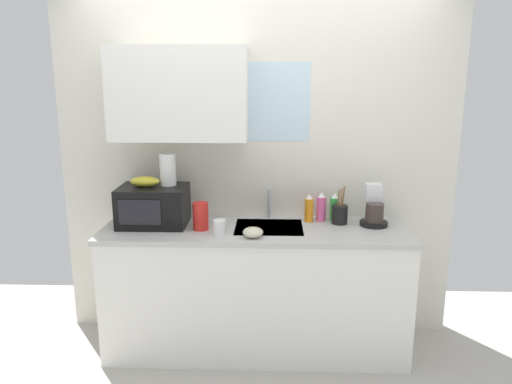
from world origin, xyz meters
TOP-DOWN VIEW (x-y plane):
  - kitchen_wall_assembly at (-0.10, 0.31)m, footprint 2.86×0.42m
  - counter_unit at (0.00, 0.00)m, footprint 2.09×0.63m
  - sink_faucet at (0.09, 0.24)m, footprint 0.03×0.03m
  - microwave at (-0.71, 0.05)m, footprint 0.46×0.35m
  - banana_bunch at (-0.76, 0.05)m, footprint 0.20×0.11m
  - paper_towel_roll at (-0.61, 0.10)m, footprint 0.11×0.11m
  - coffee_maker at (0.81, 0.11)m, footprint 0.19×0.21m
  - dish_soap_bottle_orange at (0.37, 0.16)m, footprint 0.06×0.06m
  - dish_soap_bottle_pink at (0.46, 0.18)m, footprint 0.07×0.07m
  - dish_soap_bottle_green at (0.55, 0.20)m, footprint 0.06×0.06m
  - cereal_canister at (-0.37, -0.05)m, footprint 0.10×0.10m
  - mug_white at (-0.23, -0.14)m, footprint 0.08×0.08m
  - utensil_crock at (0.58, 0.12)m, footprint 0.11×0.11m
  - small_bowl at (-0.01, -0.20)m, footprint 0.13×0.13m

SIDE VIEW (x-z plane):
  - counter_unit at x=0.00m, z-range 0.01..0.91m
  - small_bowl at x=-0.01m, z-range 0.90..0.96m
  - mug_white at x=-0.23m, z-range 0.90..0.99m
  - utensil_crock at x=0.58m, z-range 0.84..1.10m
  - cereal_canister at x=-0.37m, z-range 0.90..1.09m
  - dish_soap_bottle_green at x=0.55m, z-range 0.89..1.09m
  - dish_soap_bottle_orange at x=0.37m, z-range 0.89..1.09m
  - dish_soap_bottle_pink at x=0.46m, z-range 0.89..1.10m
  - coffee_maker at x=0.81m, z-range 0.86..1.14m
  - sink_faucet at x=0.09m, z-range 0.90..1.11m
  - microwave at x=-0.71m, z-range 0.90..1.17m
  - banana_bunch at x=-0.76m, z-range 1.17..1.24m
  - paper_towel_roll at x=-0.61m, z-range 1.17..1.39m
  - kitchen_wall_assembly at x=-0.10m, z-range 0.11..2.61m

